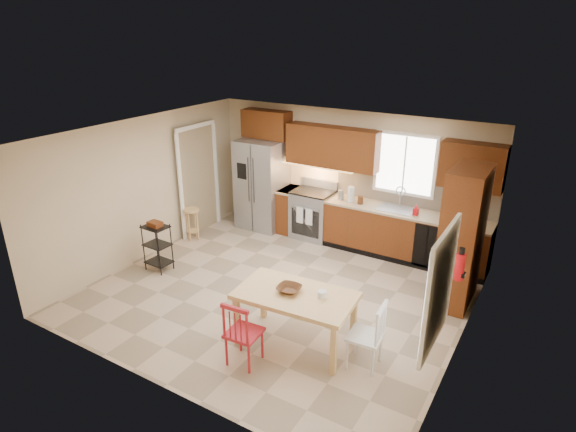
# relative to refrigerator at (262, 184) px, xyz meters

# --- Properties ---
(floor) EXTENTS (5.50, 5.50, 0.00)m
(floor) POSITION_rel_refrigerator_xyz_m (1.70, -2.12, -0.91)
(floor) COLOR tan
(floor) RESTS_ON ground
(ceiling) EXTENTS (5.50, 5.00, 0.02)m
(ceiling) POSITION_rel_refrigerator_xyz_m (1.70, -2.12, 1.59)
(ceiling) COLOR silver
(ceiling) RESTS_ON ground
(wall_back) EXTENTS (5.50, 0.02, 2.50)m
(wall_back) POSITION_rel_refrigerator_xyz_m (1.70, 0.38, 0.34)
(wall_back) COLOR #CCB793
(wall_back) RESTS_ON ground
(wall_front) EXTENTS (5.50, 0.02, 2.50)m
(wall_front) POSITION_rel_refrigerator_xyz_m (1.70, -4.62, 0.34)
(wall_front) COLOR #CCB793
(wall_front) RESTS_ON ground
(wall_left) EXTENTS (0.02, 5.00, 2.50)m
(wall_left) POSITION_rel_refrigerator_xyz_m (-1.05, -2.12, 0.34)
(wall_left) COLOR #CCB793
(wall_left) RESTS_ON ground
(wall_right) EXTENTS (0.02, 5.00, 2.50)m
(wall_right) POSITION_rel_refrigerator_xyz_m (4.45, -2.12, 0.34)
(wall_right) COLOR #CCB793
(wall_right) RESTS_ON ground
(refrigerator) EXTENTS (0.92, 0.75, 1.82)m
(refrigerator) POSITION_rel_refrigerator_xyz_m (0.00, 0.00, 0.00)
(refrigerator) COLOR gray
(refrigerator) RESTS_ON floor
(range_stove) EXTENTS (0.76, 0.63, 0.92)m
(range_stove) POSITION_rel_refrigerator_xyz_m (1.15, 0.06, -0.45)
(range_stove) COLOR gray
(range_stove) RESTS_ON floor
(base_cabinet_narrow) EXTENTS (0.30, 0.60, 0.90)m
(base_cabinet_narrow) POSITION_rel_refrigerator_xyz_m (0.60, 0.08, -0.46)
(base_cabinet_narrow) COLOR #612F11
(base_cabinet_narrow) RESTS_ON floor
(base_cabinet_run) EXTENTS (2.92, 0.60, 0.90)m
(base_cabinet_run) POSITION_rel_refrigerator_xyz_m (2.99, 0.08, -0.46)
(base_cabinet_run) COLOR #612F11
(base_cabinet_run) RESTS_ON floor
(dishwasher) EXTENTS (0.60, 0.02, 0.78)m
(dishwasher) POSITION_rel_refrigerator_xyz_m (3.55, -0.22, -0.46)
(dishwasher) COLOR black
(dishwasher) RESTS_ON floor
(backsplash) EXTENTS (2.92, 0.03, 0.55)m
(backsplash) POSITION_rel_refrigerator_xyz_m (2.99, 0.36, 0.27)
(backsplash) COLOR beige
(backsplash) RESTS_ON wall_back
(upper_over_fridge) EXTENTS (1.00, 0.35, 0.55)m
(upper_over_fridge) POSITION_rel_refrigerator_xyz_m (0.00, 0.20, 1.19)
(upper_over_fridge) COLOR #572C0E
(upper_over_fridge) RESTS_ON wall_back
(upper_left_block) EXTENTS (1.80, 0.35, 0.75)m
(upper_left_block) POSITION_rel_refrigerator_xyz_m (1.45, 0.20, 0.92)
(upper_left_block) COLOR #572C0E
(upper_left_block) RESTS_ON wall_back
(upper_right_block) EXTENTS (1.00, 0.35, 0.75)m
(upper_right_block) POSITION_rel_refrigerator_xyz_m (3.95, 0.20, 0.92)
(upper_right_block) COLOR #572C0E
(upper_right_block) RESTS_ON wall_back
(window_back) EXTENTS (1.12, 0.04, 1.12)m
(window_back) POSITION_rel_refrigerator_xyz_m (2.80, 0.35, 0.74)
(window_back) COLOR white
(window_back) RESTS_ON wall_back
(sink) EXTENTS (0.62, 0.46, 0.16)m
(sink) POSITION_rel_refrigerator_xyz_m (2.80, 0.08, -0.05)
(sink) COLOR gray
(sink) RESTS_ON base_cabinet_run
(undercab_glow) EXTENTS (1.60, 0.30, 0.01)m
(undercab_glow) POSITION_rel_refrigerator_xyz_m (1.15, 0.17, 0.52)
(undercab_glow) COLOR #FFBF66
(undercab_glow) RESTS_ON wall_back
(soap_bottle) EXTENTS (0.09, 0.09, 0.19)m
(soap_bottle) POSITION_rel_refrigerator_xyz_m (3.18, -0.02, 0.09)
(soap_bottle) COLOR red
(soap_bottle) RESTS_ON base_cabinet_run
(paper_towel) EXTENTS (0.12, 0.12, 0.28)m
(paper_towel) POSITION_rel_refrigerator_xyz_m (1.95, 0.03, 0.13)
(paper_towel) COLOR silver
(paper_towel) RESTS_ON base_cabinet_run
(canister_steel) EXTENTS (0.11, 0.11, 0.18)m
(canister_steel) POSITION_rel_refrigerator_xyz_m (1.75, 0.03, 0.08)
(canister_steel) COLOR gray
(canister_steel) RESTS_ON base_cabinet_run
(canister_wood) EXTENTS (0.10, 0.10, 0.14)m
(canister_wood) POSITION_rel_refrigerator_xyz_m (2.15, -0.00, 0.06)
(canister_wood) COLOR #4C2914
(canister_wood) RESTS_ON base_cabinet_run
(pantry) EXTENTS (0.50, 0.95, 2.10)m
(pantry) POSITION_rel_refrigerator_xyz_m (4.13, -0.93, 0.14)
(pantry) COLOR #612F11
(pantry) RESTS_ON floor
(fire_extinguisher) EXTENTS (0.12, 0.12, 0.36)m
(fire_extinguisher) POSITION_rel_refrigerator_xyz_m (4.33, -1.98, 0.19)
(fire_extinguisher) COLOR red
(fire_extinguisher) RESTS_ON wall_right
(window_right) EXTENTS (0.04, 1.02, 1.32)m
(window_right) POSITION_rel_refrigerator_xyz_m (4.38, -3.27, 0.54)
(window_right) COLOR white
(window_right) RESTS_ON wall_right
(doorway) EXTENTS (0.04, 0.95, 2.10)m
(doorway) POSITION_rel_refrigerator_xyz_m (-0.97, -0.82, 0.14)
(doorway) COLOR #8C7A59
(doorway) RESTS_ON wall_left
(dining_table) EXTENTS (1.57, 0.96, 0.74)m
(dining_table) POSITION_rel_refrigerator_xyz_m (2.59, -3.10, -0.54)
(dining_table) COLOR tan
(dining_table) RESTS_ON floor
(chair_red) EXTENTS (0.44, 0.44, 0.89)m
(chair_red) POSITION_rel_refrigerator_xyz_m (2.24, -3.75, -0.47)
(chair_red) COLOR maroon
(chair_red) RESTS_ON floor
(chair_white) EXTENTS (0.44, 0.44, 0.89)m
(chair_white) POSITION_rel_refrigerator_xyz_m (3.54, -3.05, -0.47)
(chair_white) COLOR silver
(chair_white) RESTS_ON floor
(table_bowl) EXTENTS (0.33, 0.33, 0.08)m
(table_bowl) POSITION_rel_refrigerator_xyz_m (2.50, -3.10, -0.16)
(table_bowl) COLOR #4C2914
(table_bowl) RESTS_ON dining_table
(table_jar) EXTENTS (0.11, 0.11, 0.13)m
(table_jar) POSITION_rel_refrigerator_xyz_m (2.92, -3.01, -0.13)
(table_jar) COLOR silver
(table_jar) RESTS_ON dining_table
(bar_stool) EXTENTS (0.37, 0.37, 0.63)m
(bar_stool) POSITION_rel_refrigerator_xyz_m (-0.80, -1.27, -0.59)
(bar_stool) COLOR tan
(bar_stool) RESTS_ON floor
(utility_cart) EXTENTS (0.43, 0.35, 0.84)m
(utility_cart) POSITION_rel_refrigerator_xyz_m (-0.45, -2.52, -0.49)
(utility_cart) COLOR black
(utility_cart) RESTS_ON floor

